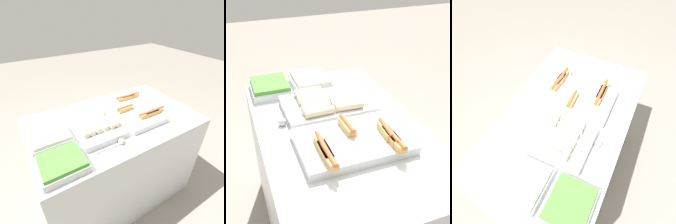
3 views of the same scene
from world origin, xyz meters
TOP-DOWN VIEW (x-y plane):
  - ground_plane at (0.00, 0.00)m, footprint 12.00×12.00m
  - counter at (0.00, 0.00)m, footprint 1.42×0.87m
  - tray_hotdogs at (0.20, 0.00)m, footprint 0.39×0.55m
  - tray_wraps at (-0.19, -0.01)m, footprint 0.35×0.52m
  - tray_side_front at (-0.54, -0.28)m, footprint 0.28×0.24m
  - tray_side_back at (-0.54, -0.01)m, footprint 0.28×0.24m
  - serving_spoon_near at (-0.14, -0.29)m, footprint 0.23×0.05m

SIDE VIEW (x-z plane):
  - ground_plane at x=0.00m, z-range 0.00..0.00m
  - counter at x=0.00m, z-range 0.00..0.93m
  - serving_spoon_near at x=-0.14m, z-range 0.92..0.97m
  - tray_hotdogs at x=0.20m, z-range 0.91..1.01m
  - tray_side_front at x=-0.54m, z-range 0.92..1.00m
  - tray_side_back at x=-0.54m, z-range 0.92..1.00m
  - tray_wraps at x=-0.19m, z-range 0.91..1.01m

